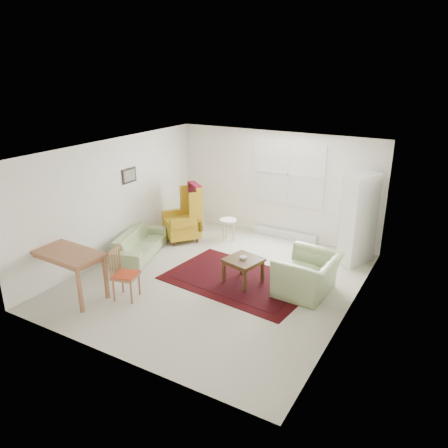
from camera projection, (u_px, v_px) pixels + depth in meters
The scene contains 10 objects.
room at pixel (223, 215), 8.15m from camera, with size 5.04×5.54×2.51m.
rug at pixel (238, 280), 8.39m from camera, with size 2.74×1.76×0.03m, color black, non-canonical shape.
sofa at pixel (140, 239), 9.42m from camera, with size 1.78×0.70×0.72m, color #95A971.
armchair at pixel (308, 271), 7.80m from camera, with size 1.12×0.98×0.87m, color #95A971.
wingback_chair at pixel (181, 213), 10.11m from camera, with size 0.77×0.82×1.34m, color gold, non-canonical shape.
coffee_table at pixel (243, 271), 8.22m from camera, with size 0.62×0.62×0.50m, color #472C15, non-canonical shape.
stool at pixel (228, 230), 10.24m from camera, with size 0.39×0.39×0.52m, color white, non-canonical shape.
cabinet at pixel (359, 219), 8.87m from camera, with size 0.40×0.75×1.88m, color white, non-canonical shape.
desk at pixel (69, 273), 7.72m from camera, with size 1.36×0.68×0.86m, color #99603D, non-canonical shape.
desk_chair at pixel (126, 274), 7.60m from camera, with size 0.41×0.41×0.93m, color #99603D, non-canonical shape.
Camera 1 is at (3.88, -6.46, 3.91)m, focal length 35.00 mm.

